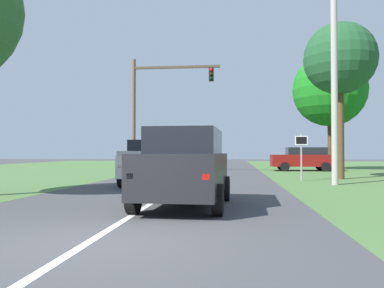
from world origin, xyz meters
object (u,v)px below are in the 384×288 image
crossing_suv_far (304,158)px  utility_pole_right (334,92)px  red_suv_near (185,166)px  traffic_light (155,99)px  oak_tree_right (330,90)px  extra_tree_1 (340,59)px  pickup_truck_lead (152,162)px  keep_moving_sign (301,150)px

crossing_suv_far → utility_pole_right: 13.37m
red_suv_near → crossing_suv_far: red_suv_near is taller
traffic_light → utility_pole_right: 13.26m
red_suv_near → utility_pole_right: size_ratio=0.56×
oak_tree_right → extra_tree_1: size_ratio=1.13×
pickup_truck_lead → oak_tree_right: size_ratio=0.55×
red_suv_near → utility_pole_right: utility_pole_right is taller
utility_pole_right → extra_tree_1: 4.55m
traffic_light → crossing_suv_far: (10.63, 4.04, -4.11)m
pickup_truck_lead → utility_pole_right: bearing=4.7°
red_suv_near → keep_moving_sign: 10.74m
red_suv_near → utility_pole_right: 9.79m
oak_tree_right → utility_pole_right: oak_tree_right is taller
traffic_light → extra_tree_1: extra_tree_1 is taller
traffic_light → crossing_suv_far: 12.09m
red_suv_near → utility_pole_right: (5.62, 7.43, 2.99)m
keep_moving_sign → utility_pole_right: 3.57m
red_suv_near → crossing_suv_far: 21.42m
oak_tree_right → keep_moving_sign: bearing=-108.9°
red_suv_near → crossing_suv_far: bearing=72.3°
red_suv_near → extra_tree_1: 14.13m
oak_tree_right → traffic_light: bearing=-155.7°
oak_tree_right → extra_tree_1: (-2.03, -11.05, -0.07)m
red_suv_near → traffic_light: size_ratio=0.58×
oak_tree_right → extra_tree_1: 11.24m
extra_tree_1 → oak_tree_right: bearing=79.6°
crossing_suv_far → keep_moving_sign: bearing=-100.2°
utility_pole_right → crossing_suv_far: bearing=86.1°
traffic_light → keep_moving_sign: (8.70, -6.66, -3.54)m
pickup_truck_lead → extra_tree_1: bearing=25.8°
keep_moving_sign → extra_tree_1: extra_tree_1 is taller
red_suv_near → keep_moving_sign: keep_moving_sign is taller
red_suv_near → extra_tree_1: size_ratio=0.55×
red_suv_near → keep_moving_sign: size_ratio=1.93×
traffic_light → oak_tree_right: (13.00, 5.88, 1.34)m
utility_pole_right → extra_tree_1: extra_tree_1 is taller
pickup_truck_lead → extra_tree_1: (9.14, 4.42, 5.34)m
pickup_truck_lead → crossing_suv_far: 16.23m
pickup_truck_lead → crossing_suv_far: (8.80, 13.63, -0.05)m
keep_moving_sign → extra_tree_1: 5.52m
pickup_truck_lead → keep_moving_sign: 7.49m
crossing_suv_far → utility_pole_right: bearing=-93.9°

